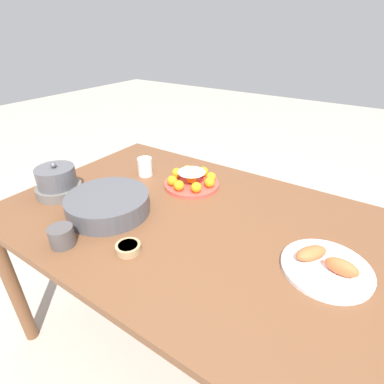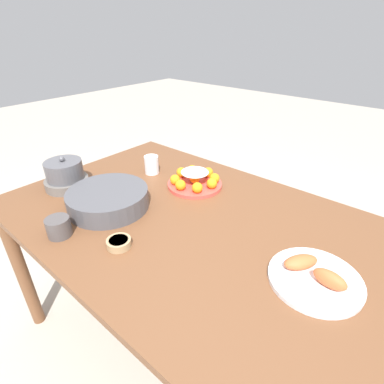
{
  "view_description": "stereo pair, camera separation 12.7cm",
  "coord_description": "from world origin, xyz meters",
  "px_view_note": "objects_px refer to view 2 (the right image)",
  "views": [
    {
      "loc": [
        -0.54,
        0.81,
        1.43
      ],
      "look_at": [
        0.07,
        -0.11,
        0.8
      ],
      "focal_mm": 28.0,
      "sensor_mm": 36.0,
      "label": 1
    },
    {
      "loc": [
        -0.64,
        0.73,
        1.43
      ],
      "look_at": [
        0.07,
        -0.11,
        0.8
      ],
      "focal_mm": 28.0,
      "sensor_mm": 36.0,
      "label": 2
    }
  ],
  "objects_px": {
    "cake_plate": "(195,180)",
    "cup_far": "(59,227)",
    "serving_bowl": "(108,198)",
    "cup_near": "(152,165)",
    "warming_pot": "(65,175)",
    "dining_table": "(189,235)",
    "sauce_bowl": "(119,243)",
    "seafood_platter": "(315,276)"
  },
  "relations": [
    {
      "from": "serving_bowl",
      "to": "seafood_platter",
      "type": "distance_m",
      "value": 0.81
    },
    {
      "from": "serving_bowl",
      "to": "warming_pot",
      "type": "relative_size",
      "value": 1.69
    },
    {
      "from": "serving_bowl",
      "to": "cup_near",
      "type": "bearing_deg",
      "value": -72.52
    },
    {
      "from": "cake_plate",
      "to": "seafood_platter",
      "type": "distance_m",
      "value": 0.69
    },
    {
      "from": "seafood_platter",
      "to": "cup_far",
      "type": "distance_m",
      "value": 0.86
    },
    {
      "from": "cake_plate",
      "to": "cup_far",
      "type": "relative_size",
      "value": 3.02
    },
    {
      "from": "dining_table",
      "to": "warming_pot",
      "type": "relative_size",
      "value": 7.81
    },
    {
      "from": "sauce_bowl",
      "to": "warming_pot",
      "type": "height_order",
      "value": "warming_pot"
    },
    {
      "from": "dining_table",
      "to": "cake_plate",
      "type": "relative_size",
      "value": 5.97
    },
    {
      "from": "dining_table",
      "to": "cake_plate",
      "type": "distance_m",
      "value": 0.29
    },
    {
      "from": "cup_near",
      "to": "warming_pot",
      "type": "height_order",
      "value": "warming_pot"
    },
    {
      "from": "dining_table",
      "to": "warming_pot",
      "type": "height_order",
      "value": "warming_pot"
    },
    {
      "from": "cup_near",
      "to": "sauce_bowl",
      "type": "bearing_deg",
      "value": 125.95
    },
    {
      "from": "cup_far",
      "to": "dining_table",
      "type": "bearing_deg",
      "value": -125.57
    },
    {
      "from": "sauce_bowl",
      "to": "seafood_platter",
      "type": "xyz_separation_m",
      "value": [
        -0.56,
        -0.28,
        0.0
      ]
    },
    {
      "from": "cup_near",
      "to": "warming_pot",
      "type": "xyz_separation_m",
      "value": [
        0.19,
        0.36,
        0.01
      ]
    },
    {
      "from": "cup_far",
      "to": "sauce_bowl",
      "type": "bearing_deg",
      "value": -154.98
    },
    {
      "from": "seafood_platter",
      "to": "dining_table",
      "type": "bearing_deg",
      "value": -1.28
    },
    {
      "from": "sauce_bowl",
      "to": "warming_pot",
      "type": "relative_size",
      "value": 0.43
    },
    {
      "from": "cake_plate",
      "to": "seafood_platter",
      "type": "bearing_deg",
      "value": 160.83
    },
    {
      "from": "seafood_platter",
      "to": "warming_pot",
      "type": "relative_size",
      "value": 1.4
    },
    {
      "from": "dining_table",
      "to": "cake_plate",
      "type": "height_order",
      "value": "cake_plate"
    },
    {
      "from": "warming_pot",
      "to": "cup_near",
      "type": "bearing_deg",
      "value": -117.63
    },
    {
      "from": "cake_plate",
      "to": "sauce_bowl",
      "type": "distance_m",
      "value": 0.51
    },
    {
      "from": "serving_bowl",
      "to": "sauce_bowl",
      "type": "height_order",
      "value": "serving_bowl"
    },
    {
      "from": "dining_table",
      "to": "cup_near",
      "type": "distance_m",
      "value": 0.46
    },
    {
      "from": "sauce_bowl",
      "to": "cake_plate",
      "type": "bearing_deg",
      "value": -80.59
    },
    {
      "from": "cup_near",
      "to": "cup_far",
      "type": "bearing_deg",
      "value": 102.8
    },
    {
      "from": "dining_table",
      "to": "serving_bowl",
      "type": "relative_size",
      "value": 4.63
    },
    {
      "from": "seafood_platter",
      "to": "cup_near",
      "type": "xyz_separation_m",
      "value": [
        0.9,
        -0.19,
        0.03
      ]
    },
    {
      "from": "cake_plate",
      "to": "cup_near",
      "type": "height_order",
      "value": "cup_near"
    },
    {
      "from": "serving_bowl",
      "to": "cup_near",
      "type": "distance_m",
      "value": 0.36
    },
    {
      "from": "sauce_bowl",
      "to": "cup_far",
      "type": "xyz_separation_m",
      "value": [
        0.21,
        0.1,
        0.02
      ]
    },
    {
      "from": "seafood_platter",
      "to": "cup_near",
      "type": "distance_m",
      "value": 0.93
    },
    {
      "from": "seafood_platter",
      "to": "cup_far",
      "type": "height_order",
      "value": "cup_far"
    },
    {
      "from": "sauce_bowl",
      "to": "dining_table",
      "type": "bearing_deg",
      "value": -102.75
    },
    {
      "from": "dining_table",
      "to": "cup_near",
      "type": "xyz_separation_m",
      "value": [
        0.4,
        -0.18,
        0.13
      ]
    },
    {
      "from": "seafood_platter",
      "to": "warming_pot",
      "type": "bearing_deg",
      "value": 8.62
    },
    {
      "from": "cake_plate",
      "to": "warming_pot",
      "type": "bearing_deg",
      "value": 41.37
    },
    {
      "from": "cake_plate",
      "to": "warming_pot",
      "type": "distance_m",
      "value": 0.59
    },
    {
      "from": "dining_table",
      "to": "sauce_bowl",
      "type": "relative_size",
      "value": 18.05
    },
    {
      "from": "dining_table",
      "to": "cake_plate",
      "type": "xyz_separation_m",
      "value": [
        0.15,
        -0.21,
        0.12
      ]
    }
  ]
}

